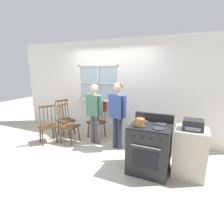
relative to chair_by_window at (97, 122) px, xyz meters
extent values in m
plane|color=#B2AD9E|center=(0.26, -0.94, -0.46)|extent=(16.00, 16.00, 0.00)
cube|color=white|center=(-1.88, 0.46, 0.89)|extent=(2.12, 0.06, 2.70)
cube|color=white|center=(1.96, 0.46, 0.89)|extent=(3.00, 0.06, 2.70)
cube|color=white|center=(-0.18, 0.46, 0.04)|extent=(1.29, 0.06, 0.99)
cube|color=white|center=(-0.18, 0.46, 1.90)|extent=(1.29, 0.06, 0.67)
cube|color=silver|center=(-0.18, 0.38, 0.52)|extent=(1.35, 0.10, 0.03)
cube|color=#9EB7C6|center=(-0.18, 0.47, 1.05)|extent=(1.23, 0.01, 0.97)
cube|color=silver|center=(-0.18, 0.44, 1.05)|extent=(0.04, 0.02, 1.03)
cube|color=silver|center=(-0.18, 0.44, 1.05)|extent=(1.29, 0.02, 0.04)
cube|color=silver|center=(-0.80, 0.44, 1.05)|extent=(0.04, 0.03, 1.03)
cube|color=silver|center=(0.45, 0.44, 1.05)|extent=(0.04, 0.03, 1.03)
cube|color=silver|center=(-0.18, 0.44, 1.55)|extent=(1.29, 0.03, 0.04)
cube|color=silver|center=(-0.18, 0.44, 0.56)|extent=(1.29, 0.03, 0.04)
cube|color=#4C331E|center=(-0.01, -0.02, -0.01)|extent=(0.52, 0.51, 0.04)
cylinder|color=#4C331E|center=(-0.22, -0.12, -0.24)|extent=(0.08, 0.06, 0.43)
cylinder|color=#4C331E|center=(0.10, -0.23, -0.24)|extent=(0.06, 0.08, 0.43)
cylinder|color=#4C331E|center=(-0.12, 0.18, -0.24)|extent=(0.06, 0.08, 0.43)
cylinder|color=#4C331E|center=(0.20, 0.08, -0.24)|extent=(0.08, 0.06, 0.43)
cylinder|color=#4C331E|center=(-0.13, 0.20, 0.27)|extent=(0.04, 0.08, 0.55)
cylinder|color=#4C331E|center=(-0.04, 0.17, 0.27)|extent=(0.04, 0.08, 0.55)
cylinder|color=#4C331E|center=(0.05, 0.14, 0.27)|extent=(0.04, 0.08, 0.55)
cylinder|color=#4C331E|center=(0.13, 0.11, 0.27)|extent=(0.04, 0.08, 0.55)
cylinder|color=#4C331E|center=(0.22, 0.08, 0.27)|extent=(0.04, 0.08, 0.55)
cube|color=#4C331E|center=(0.05, 0.14, 0.56)|extent=(0.37, 0.16, 0.04)
cube|color=#4C331E|center=(-0.49, -0.61, -0.01)|extent=(0.40, 0.42, 0.04)
cylinder|color=#4C331E|center=(-0.33, -0.78, -0.24)|extent=(0.07, 0.07, 0.43)
cylinder|color=#4C331E|center=(-0.33, -0.44, -0.24)|extent=(0.07, 0.07, 0.43)
cylinder|color=#4C331E|center=(-0.65, -0.78, -0.24)|extent=(0.07, 0.07, 0.43)
cylinder|color=#4C331E|center=(-0.65, -0.44, -0.24)|extent=(0.07, 0.07, 0.43)
cylinder|color=#4C331E|center=(-0.66, -0.79, 0.27)|extent=(0.08, 0.02, 0.55)
cylinder|color=#4C331E|center=(-0.66, -0.70, 0.27)|extent=(0.08, 0.02, 0.55)
cylinder|color=#4C331E|center=(-0.66, -0.61, 0.27)|extent=(0.08, 0.02, 0.55)
cylinder|color=#4C331E|center=(-0.66, -0.52, 0.27)|extent=(0.08, 0.02, 0.55)
cylinder|color=#4C331E|center=(-0.66, -0.43, 0.27)|extent=(0.08, 0.02, 0.55)
cube|color=#4C331E|center=(-0.66, -0.61, 0.56)|extent=(0.04, 0.38, 0.04)
cube|color=#4C331E|center=(-0.91, -0.24, -0.01)|extent=(0.53, 0.54, 0.04)
cylinder|color=#4C331E|center=(-0.83, -0.45, -0.24)|extent=(0.06, 0.09, 0.43)
cylinder|color=#4C331E|center=(-0.70, -0.14, -0.24)|extent=(0.09, 0.06, 0.43)
cylinder|color=#4C331E|center=(-1.12, -0.33, -0.24)|extent=(0.09, 0.06, 0.43)
cylinder|color=#4C331E|center=(-0.99, -0.02, -0.24)|extent=(0.06, 0.09, 0.43)
cylinder|color=#4C331E|center=(-1.14, -0.34, 0.27)|extent=(0.08, 0.05, 0.55)
cylinder|color=#4C331E|center=(-1.10, -0.26, 0.27)|extent=(0.08, 0.05, 0.55)
cylinder|color=#4C331E|center=(-1.07, -0.17, 0.27)|extent=(0.08, 0.05, 0.55)
cylinder|color=#4C331E|center=(-1.03, -0.09, 0.27)|extent=(0.08, 0.05, 0.55)
cylinder|color=#4C331E|center=(-1.00, -0.01, 0.27)|extent=(0.08, 0.05, 0.55)
cube|color=#4C331E|center=(-1.07, -0.17, 0.56)|extent=(0.18, 0.37, 0.04)
cube|color=#4C331E|center=(-1.01, -0.86, -0.01)|extent=(0.56, 0.57, 0.04)
cylinder|color=#4C331E|center=(-1.06, -0.63, -0.24)|extent=(0.06, 0.09, 0.43)
cylinder|color=#4C331E|center=(-1.24, -0.92, -0.24)|extent=(0.09, 0.06, 0.43)
cylinder|color=#4C331E|center=(-0.79, -0.81, -0.24)|extent=(0.09, 0.06, 0.43)
cylinder|color=#4C331E|center=(-0.97, -1.09, -0.24)|extent=(0.06, 0.09, 0.43)
cylinder|color=#4C331E|center=(-0.77, -0.80, 0.27)|extent=(0.07, 0.06, 0.55)
cylinder|color=#4C331E|center=(-0.82, -0.88, 0.27)|extent=(0.07, 0.06, 0.55)
cylinder|color=#4C331E|center=(-0.87, -0.95, 0.27)|extent=(0.07, 0.06, 0.55)
cylinder|color=#4C331E|center=(-0.92, -1.03, 0.27)|extent=(0.07, 0.06, 0.55)
cylinder|color=#4C331E|center=(-0.97, -1.11, 0.27)|extent=(0.07, 0.06, 0.55)
cube|color=#4C331E|center=(-0.87, -0.95, 0.56)|extent=(0.24, 0.34, 0.04)
cylinder|color=#4C4C51|center=(0.08, -0.37, -0.08)|extent=(0.12, 0.12, 0.76)
cylinder|color=#4C4C51|center=(0.23, -0.41, -0.08)|extent=(0.12, 0.12, 0.76)
cube|color=#4C7560|center=(0.16, -0.39, 0.57)|extent=(0.43, 0.30, 0.54)
cylinder|color=#4C7560|center=(-0.07, -0.35, 0.59)|extent=(0.10, 0.13, 0.50)
cylinder|color=#4C7560|center=(0.38, -0.47, 0.59)|extent=(0.10, 0.13, 0.50)
cylinder|color=beige|center=(0.16, -0.39, 0.87)|extent=(0.10, 0.10, 0.06)
sphere|color=beige|center=(0.16, -0.39, 1.00)|extent=(0.19, 0.19, 0.19)
ellipsoid|color=silver|center=(0.16, -0.37, 1.01)|extent=(0.19, 0.19, 0.15)
cylinder|color=#2D3347|center=(0.74, -0.40, -0.06)|extent=(0.12, 0.12, 0.79)
cylinder|color=#2D3347|center=(0.87, -0.44, -0.06)|extent=(0.12, 0.12, 0.79)
cube|color=#384C8E|center=(0.81, -0.42, 0.60)|extent=(0.40, 0.30, 0.55)
cylinder|color=#384C8E|center=(0.59, -0.37, 0.63)|extent=(0.10, 0.13, 0.51)
cylinder|color=#384C8E|center=(1.01, -0.50, 0.63)|extent=(0.10, 0.13, 0.51)
cylinder|color=beige|center=(0.81, -0.42, 0.91)|extent=(0.10, 0.10, 0.07)
sphere|color=beige|center=(0.81, -0.42, 1.05)|extent=(0.21, 0.21, 0.21)
ellipsoid|color=brown|center=(0.81, -0.40, 1.07)|extent=(0.21, 0.21, 0.17)
cube|color=#232326|center=(1.74, -1.08, -0.01)|extent=(0.74, 0.64, 0.90)
cube|color=black|center=(1.74, -1.08, 0.45)|extent=(0.73, 0.61, 0.02)
cylinder|color=#2D2D30|center=(1.57, -1.21, 0.47)|extent=(0.20, 0.20, 0.02)
cylinder|color=#2D2D30|center=(1.90, -1.21, 0.47)|extent=(0.20, 0.20, 0.02)
cylinder|color=#2D2D30|center=(1.57, -0.96, 0.47)|extent=(0.20, 0.20, 0.02)
cylinder|color=#2D2D30|center=(1.90, -0.96, 0.47)|extent=(0.20, 0.20, 0.02)
cube|color=#232326|center=(1.74, -0.79, 0.55)|extent=(0.74, 0.06, 0.16)
cube|color=black|center=(1.74, -1.41, -0.06)|extent=(0.46, 0.01, 0.32)
cylinder|color=silver|center=(1.74, -1.43, 0.19)|extent=(0.52, 0.02, 0.02)
cylinder|color=#232326|center=(1.51, -1.42, 0.33)|extent=(0.04, 0.02, 0.04)
cylinder|color=#232326|center=(1.66, -1.42, 0.33)|extent=(0.04, 0.02, 0.04)
cylinder|color=#232326|center=(1.81, -1.42, 0.33)|extent=(0.04, 0.02, 0.04)
cylinder|color=#232326|center=(1.96, -1.42, 0.33)|extent=(0.04, 0.02, 0.04)
cylinder|color=#A86638|center=(1.57, -1.21, 0.54)|extent=(0.17, 0.17, 0.12)
ellipsoid|color=#A86638|center=(1.57, -1.21, 0.60)|extent=(0.16, 0.16, 0.07)
sphere|color=black|center=(1.57, -1.21, 0.65)|extent=(0.03, 0.03, 0.03)
cylinder|color=#A86638|center=(1.65, -1.21, 0.56)|extent=(0.08, 0.03, 0.07)
torus|color=black|center=(1.57, -1.21, 0.67)|extent=(0.12, 0.01, 0.12)
cylinder|color=#42474C|center=(-0.29, 0.37, 0.59)|extent=(0.16, 0.16, 0.11)
cylinder|color=#33261C|center=(-0.29, 0.37, 0.64)|extent=(0.15, 0.15, 0.01)
cone|color=#388447|center=(-0.27, 0.38, 0.71)|extent=(0.05, 0.04, 0.13)
cone|color=#388447|center=(-0.29, 0.39, 0.67)|extent=(0.04, 0.05, 0.06)
cone|color=#388447|center=(-0.31, 0.38, 0.70)|extent=(0.06, 0.06, 0.12)
cone|color=#388447|center=(-0.31, 0.36, 0.70)|extent=(0.05, 0.04, 0.10)
cone|color=#388447|center=(-0.29, 0.34, 0.67)|extent=(0.04, 0.05, 0.06)
cone|color=#388447|center=(-0.27, 0.35, 0.71)|extent=(0.07, 0.06, 0.13)
cube|color=maroon|center=(0.07, 0.22, 0.40)|extent=(0.24, 0.15, 0.26)
torus|color=maroon|center=(0.05, 0.15, 0.57)|extent=(0.16, 0.16, 0.01)
cube|color=beige|center=(2.43, -0.91, -0.02)|extent=(0.55, 0.50, 0.87)
cube|color=beige|center=(2.43, -0.91, 0.43)|extent=(0.55, 0.50, 0.03)
cube|color=#232326|center=(2.43, -0.93, 0.49)|extent=(0.34, 0.28, 0.10)
cube|color=#232326|center=(2.43, -0.93, 0.58)|extent=(0.32, 0.27, 0.08)
cube|color=gray|center=(2.43, -1.07, 0.49)|extent=(0.24, 0.01, 0.06)
camera|label=1|loc=(2.35, -4.12, 1.48)|focal=28.00mm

